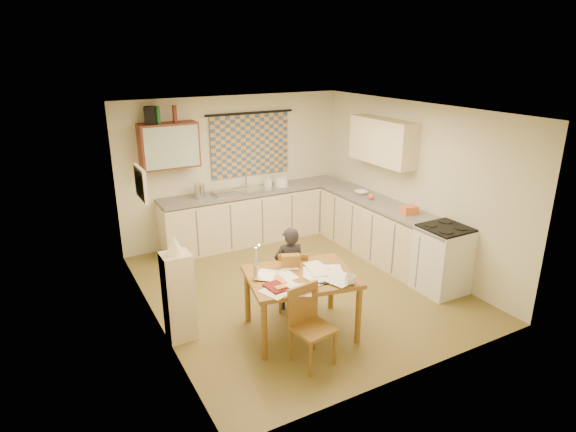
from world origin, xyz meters
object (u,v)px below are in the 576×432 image
counter_back (255,216)px  shelf_stand (179,297)px  chair_far (292,290)px  person (290,269)px  counter_right (387,233)px  stove (442,259)px  dining_table (301,303)px

counter_back → shelf_stand: shelf_stand is taller
chair_far → shelf_stand: 1.51m
person → shelf_stand: 1.45m
counter_right → stove: (0.00, -1.18, 0.02)m
stove → person: size_ratio=0.85×
dining_table → shelf_stand: size_ratio=1.30×
dining_table → counter_right: bearing=38.5°
stove → shelf_stand: (-3.54, 0.60, 0.06)m
stove → shelf_stand: shelf_stand is taller
counter_back → chair_far: counter_back is taller
counter_back → chair_far: bearing=-103.8°
shelf_stand → dining_table: bearing=-23.7°
counter_right → stove: stove is taller
counter_back → person: person is taller
counter_back → dining_table: counter_back is taller
stove → chair_far: bearing=164.4°
dining_table → shelf_stand: bearing=167.7°
dining_table → person: 0.60m
stove → shelf_stand: size_ratio=0.89×
counter_right → dining_table: size_ratio=2.12×
dining_table → chair_far: 0.59m
chair_far → stove: bearing=-168.8°
chair_far → person: person is taller
stove → chair_far: size_ratio=1.15×
person → shelf_stand: person is taller
counter_back → chair_far: 2.48m
counter_back → person: 2.47m
counter_back → shelf_stand: 3.16m
counter_right → person: (-2.09, -0.60, 0.11)m
counter_right → person: 2.18m
stove → dining_table: bearing=179.2°
person → chair_far: bearing=171.7°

